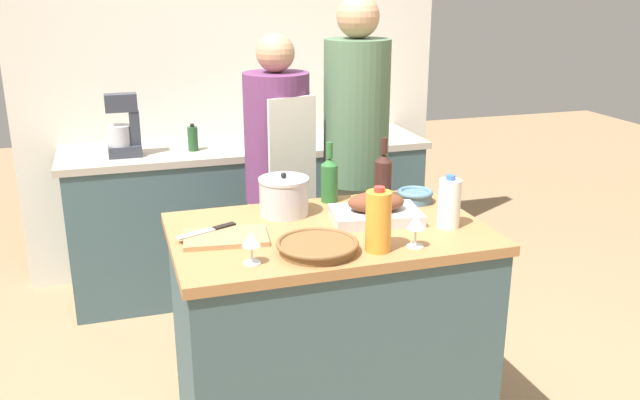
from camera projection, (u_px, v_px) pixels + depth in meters
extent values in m
cube|color=#3D565B|center=(328.00, 339.00, 2.76)|extent=(1.17, 0.74, 0.89)
cube|color=#A37042|center=(329.00, 233.00, 2.62)|extent=(1.21, 0.76, 0.04)
cube|color=#3D565B|center=(249.00, 218.00, 4.21)|extent=(2.10, 0.58, 0.86)
cube|color=#ADA393|center=(247.00, 147.00, 4.07)|extent=(2.17, 0.60, 0.04)
cube|color=silver|center=(233.00, 74.00, 4.27)|extent=(2.67, 0.10, 2.55)
cube|color=#BCBCC1|center=(376.00, 215.00, 2.69)|extent=(0.37, 0.27, 0.04)
ellipsoid|color=brown|center=(376.00, 202.00, 2.67)|extent=(0.24, 0.16, 0.08)
cylinder|color=brown|center=(317.00, 248.00, 2.38)|extent=(0.27, 0.27, 0.03)
torus|color=brown|center=(317.00, 243.00, 2.37)|extent=(0.29, 0.29, 0.02)
cube|color=#AD7F51|center=(226.00, 238.00, 2.49)|extent=(0.33, 0.23, 0.02)
cylinder|color=#B7B7BC|center=(284.00, 198.00, 2.75)|extent=(0.20, 0.20, 0.14)
cylinder|color=#B7B7BC|center=(284.00, 180.00, 2.73)|extent=(0.21, 0.21, 0.01)
sphere|color=black|center=(284.00, 175.00, 2.72)|extent=(0.02, 0.02, 0.02)
cylinder|color=slate|center=(415.00, 197.00, 2.91)|extent=(0.14, 0.14, 0.04)
torus|color=slate|center=(415.00, 192.00, 2.91)|extent=(0.15, 0.15, 0.02)
cylinder|color=orange|center=(378.00, 222.00, 2.36)|extent=(0.09, 0.09, 0.22)
cylinder|color=red|center=(379.00, 189.00, 2.33)|extent=(0.04, 0.04, 0.02)
cylinder|color=white|center=(449.00, 204.00, 2.60)|extent=(0.09, 0.09, 0.19)
cylinder|color=#3360B2|center=(451.00, 178.00, 2.57)|extent=(0.04, 0.04, 0.02)
cylinder|color=#381E19|center=(383.00, 180.00, 2.93)|extent=(0.08, 0.08, 0.17)
cone|color=#381E19|center=(384.00, 158.00, 2.90)|extent=(0.08, 0.08, 0.03)
cylinder|color=#381E19|center=(384.00, 146.00, 2.89)|extent=(0.03, 0.03, 0.07)
cylinder|color=#28662D|center=(329.00, 183.00, 2.91)|extent=(0.07, 0.07, 0.16)
cone|color=#28662D|center=(329.00, 162.00, 2.88)|extent=(0.07, 0.07, 0.03)
cylinder|color=#28662D|center=(330.00, 150.00, 2.86)|extent=(0.03, 0.03, 0.07)
cylinder|color=silver|center=(415.00, 246.00, 2.43)|extent=(0.06, 0.06, 0.00)
cylinder|color=silver|center=(415.00, 237.00, 2.42)|extent=(0.01, 0.01, 0.07)
cone|color=silver|center=(416.00, 222.00, 2.40)|extent=(0.07, 0.07, 0.05)
cylinder|color=silver|center=(252.00, 263.00, 2.29)|extent=(0.06, 0.06, 0.00)
cylinder|color=silver|center=(252.00, 254.00, 2.28)|extent=(0.01, 0.01, 0.06)
cone|color=silver|center=(251.00, 239.00, 2.26)|extent=(0.07, 0.07, 0.05)
cube|color=#B7B7BC|center=(196.00, 234.00, 2.50)|extent=(0.15, 0.09, 0.01)
cube|color=black|center=(224.00, 226.00, 2.57)|extent=(0.10, 0.06, 0.01)
cube|color=#333842|center=(125.00, 150.00, 3.77)|extent=(0.18, 0.14, 0.06)
cylinder|color=#B7B7BC|center=(120.00, 135.00, 3.74)|extent=(0.13, 0.13, 0.11)
cube|color=#333842|center=(135.00, 128.00, 3.75)|extent=(0.05, 0.08, 0.19)
cube|color=#333842|center=(121.00, 103.00, 3.69)|extent=(0.17, 0.08, 0.10)
cylinder|color=#B28E2D|center=(336.00, 120.00, 4.29)|extent=(0.05, 0.05, 0.19)
cylinder|color=black|center=(336.00, 104.00, 4.26)|extent=(0.02, 0.02, 0.02)
cylinder|color=#234C28|center=(193.00, 139.00, 3.88)|extent=(0.06, 0.06, 0.14)
cylinder|color=black|center=(192.00, 125.00, 3.86)|extent=(0.02, 0.02, 0.02)
cube|color=beige|center=(280.00, 269.00, 3.57)|extent=(0.30, 0.24, 0.77)
cylinder|color=#663360|center=(277.00, 138.00, 3.35)|extent=(0.33, 0.33, 0.64)
sphere|color=tan|center=(275.00, 53.00, 3.23)|extent=(0.19, 0.19, 0.19)
cube|color=silver|center=(293.00, 181.00, 3.29)|extent=(0.25, 0.08, 0.82)
cube|color=beige|center=(354.00, 259.00, 3.59)|extent=(0.29, 0.23, 0.86)
cylinder|color=#4C6B4C|center=(356.00, 113.00, 3.35)|extent=(0.33, 0.33, 0.71)
sphere|color=tan|center=(358.00, 16.00, 3.21)|extent=(0.21, 0.21, 0.21)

